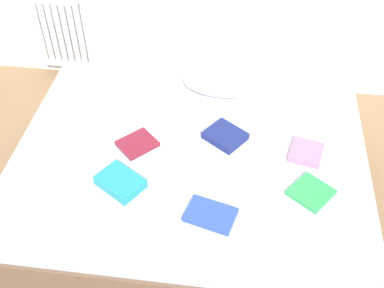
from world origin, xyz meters
TOP-DOWN VIEW (x-y plane):
  - ground_plane at (0.00, 0.00)m, footprint 8.00×8.00m
  - bed at (0.00, 0.00)m, footprint 2.00×1.50m
  - radiator at (-1.19, 1.20)m, footprint 0.38×0.04m
  - pillow at (0.14, 0.54)m, footprint 0.52×0.28m
  - textbook_maroon at (-0.30, -0.02)m, footprint 0.26×0.26m
  - textbook_green at (0.66, -0.25)m, footprint 0.27×0.27m
  - textbook_teal at (-0.33, -0.32)m, footprint 0.29×0.27m
  - textbook_pink at (0.64, 0.03)m, footprint 0.21×0.22m
  - textbook_navy at (0.19, 0.10)m, footprint 0.28×0.27m
  - textbook_blue at (0.16, -0.47)m, footprint 0.27×0.22m

SIDE VIEW (x-z plane):
  - ground_plane at x=0.00m, z-range 0.00..0.00m
  - bed at x=0.00m, z-range 0.00..0.50m
  - radiator at x=-1.19m, z-range 0.13..0.72m
  - textbook_green at x=0.66m, z-range 0.50..0.52m
  - textbook_blue at x=0.16m, z-range 0.50..0.52m
  - textbook_maroon at x=-0.30m, z-range 0.50..0.52m
  - textbook_pink at x=0.64m, z-range 0.50..0.53m
  - textbook_navy at x=0.19m, z-range 0.50..0.54m
  - textbook_teal at x=-0.33m, z-range 0.50..0.55m
  - pillow at x=0.14m, z-range 0.50..0.65m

